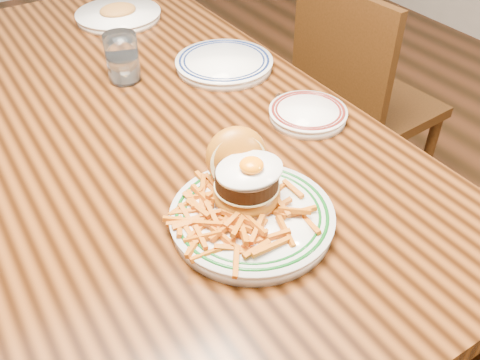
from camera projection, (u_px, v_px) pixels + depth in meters
floor at (170, 316)px, 1.68m from camera, size 6.00×6.00×0.00m
table at (147, 144)px, 1.26m from camera, size 0.85×1.60×0.75m
chair_right at (358, 100)px, 1.81m from camera, size 0.43×0.43×0.86m
main_plate at (249, 202)px, 0.91m from camera, size 0.28×0.30×0.14m
side_plate at (308, 113)px, 1.18m from camera, size 0.17×0.18×0.03m
rear_plate at (224, 63)px, 1.36m from camera, size 0.25×0.25×0.03m
water_glass at (123, 61)px, 1.29m from camera, size 0.08×0.08×0.12m
far_plate at (118, 15)px, 1.60m from camera, size 0.25×0.25×0.05m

